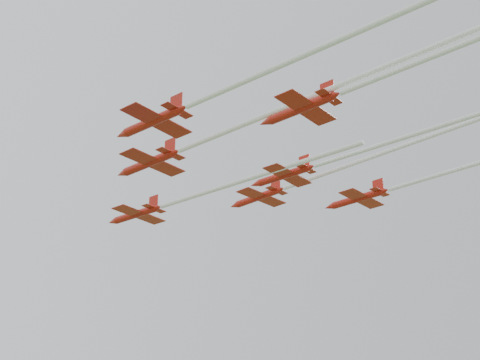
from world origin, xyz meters
TOP-DOWN VIEW (x-y plane):
  - jet_lead at (-8.40, 6.21)m, footprint 16.77×46.65m
  - jet_row2_left at (-14.60, -17.18)m, footprint 18.97×61.26m
  - jet_row2_right at (6.69, -11.07)m, footprint 14.62×57.40m
  - jet_row3_left at (-20.01, -31.88)m, footprint 20.89×64.60m
  - jet_row3_mid at (1.23, -19.38)m, footprint 14.99×43.21m
  - jet_row3_right at (21.14, -20.49)m, footprint 17.08×59.96m
  - jet_row4_left at (-7.52, -44.23)m, footprint 19.65×64.76m

SIDE VIEW (x-z plane):
  - jet_row3_left at x=-20.01m, z-range 54.99..57.75m
  - jet_row4_left at x=-7.52m, z-range 55.42..58.06m
  - jet_row3_mid at x=1.23m, z-range 55.84..58.43m
  - jet_lead at x=-8.40m, z-range 55.74..58.60m
  - jet_row2_left at x=-14.60m, z-range 56.15..59.07m
  - jet_row2_right at x=6.69m, z-range 58.08..60.83m
  - jet_row3_right at x=21.14m, z-range 58.15..61.01m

